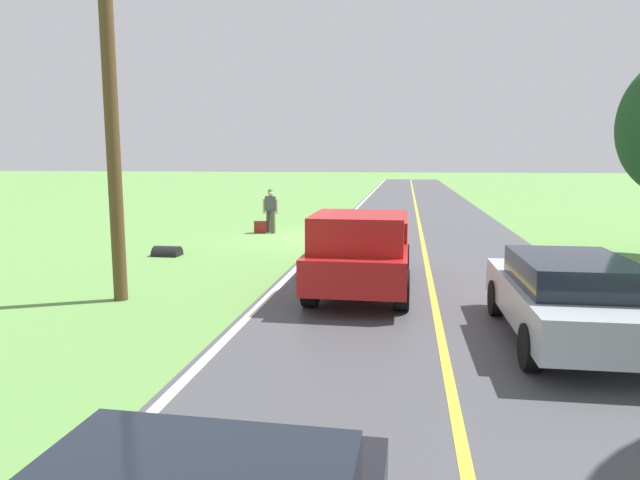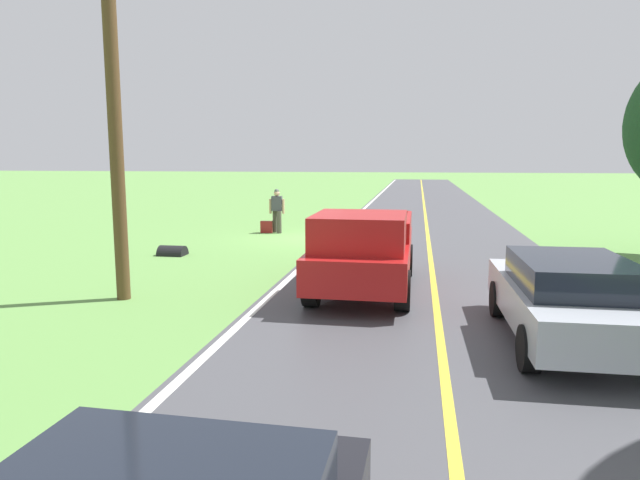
{
  "view_description": "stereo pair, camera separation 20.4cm",
  "coord_description": "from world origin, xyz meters",
  "px_view_note": "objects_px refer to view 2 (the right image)",
  "views": [
    {
      "loc": [
        -3.72,
        20.12,
        2.94
      ],
      "look_at": [
        -2.21,
        10.27,
        1.48
      ],
      "focal_mm": 31.35,
      "sensor_mm": 36.0,
      "label": 1
    },
    {
      "loc": [
        -3.92,
        20.09,
        2.94
      ],
      "look_at": [
        -2.21,
        10.27,
        1.48
      ],
      "focal_mm": 31.35,
      "sensor_mm": 36.0,
      "label": 2
    }
  ],
  "objects_px": {
    "sedan_mid_oncoming": "(568,297)",
    "utility_pole_roadside": "(113,83)",
    "pickup_truck_passing": "(364,249)",
    "hitchhiker_walking": "(277,208)",
    "suitcase_carried": "(266,227)"
  },
  "relations": [
    {
      "from": "suitcase_carried",
      "to": "utility_pole_roadside",
      "type": "bearing_deg",
      "value": -4.45
    },
    {
      "from": "pickup_truck_passing",
      "to": "utility_pole_roadside",
      "type": "height_order",
      "value": "utility_pole_roadside"
    },
    {
      "from": "hitchhiker_walking",
      "to": "pickup_truck_passing",
      "type": "relative_size",
      "value": 0.32
    },
    {
      "from": "suitcase_carried",
      "to": "pickup_truck_passing",
      "type": "distance_m",
      "value": 10.4
    },
    {
      "from": "suitcase_carried",
      "to": "sedan_mid_oncoming",
      "type": "xyz_separation_m",
      "value": [
        -8.29,
        12.17,
        0.52
      ]
    },
    {
      "from": "utility_pole_roadside",
      "to": "suitcase_carried",
      "type": "bearing_deg",
      "value": -90.88
    },
    {
      "from": "sedan_mid_oncoming",
      "to": "pickup_truck_passing",
      "type": "bearing_deg",
      "value": -39.79
    },
    {
      "from": "suitcase_carried",
      "to": "sedan_mid_oncoming",
      "type": "height_order",
      "value": "sedan_mid_oncoming"
    },
    {
      "from": "hitchhiker_walking",
      "to": "suitcase_carried",
      "type": "distance_m",
      "value": 0.86
    },
    {
      "from": "suitcase_carried",
      "to": "pickup_truck_passing",
      "type": "bearing_deg",
      "value": 23.71
    },
    {
      "from": "suitcase_carried",
      "to": "pickup_truck_passing",
      "type": "relative_size",
      "value": 0.09
    },
    {
      "from": "hitchhiker_walking",
      "to": "utility_pole_roadside",
      "type": "xyz_separation_m",
      "value": [
        0.58,
        10.85,
        3.45
      ]
    },
    {
      "from": "sedan_mid_oncoming",
      "to": "utility_pole_roadside",
      "type": "bearing_deg",
      "value": -9.56
    },
    {
      "from": "hitchhiker_walking",
      "to": "utility_pole_roadside",
      "type": "height_order",
      "value": "utility_pole_roadside"
    },
    {
      "from": "hitchhiker_walking",
      "to": "suitcase_carried",
      "type": "height_order",
      "value": "hitchhiker_walking"
    }
  ]
}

